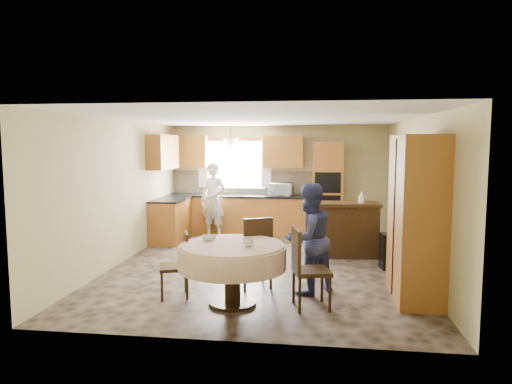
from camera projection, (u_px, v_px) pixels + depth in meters
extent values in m
cube|color=brown|center=(262.00, 266.00, 7.79)|extent=(5.00, 6.00, 0.01)
cube|color=white|center=(263.00, 118.00, 7.52)|extent=(5.00, 6.00, 0.01)
cube|color=tan|center=(277.00, 180.00, 10.61)|extent=(5.00, 0.02, 2.50)
cube|color=tan|center=(229.00, 225.00, 4.70)|extent=(5.00, 0.02, 2.50)
cube|color=tan|center=(121.00, 192.00, 7.97)|extent=(0.02, 6.00, 2.50)
cube|color=tan|center=(417.00, 196.00, 7.34)|extent=(0.02, 6.00, 2.50)
cube|color=white|center=(235.00, 165.00, 10.69)|extent=(1.40, 0.03, 1.10)
cube|color=white|center=(203.00, 162.00, 10.73)|extent=(0.22, 0.02, 1.15)
cube|color=white|center=(266.00, 163.00, 10.54)|extent=(0.22, 0.02, 1.15)
cube|color=#AA662D|center=(239.00, 215.00, 10.51)|extent=(3.30, 0.60, 0.88)
cube|color=black|center=(239.00, 196.00, 10.46)|extent=(3.30, 0.64, 0.04)
cube|color=#AA662D|center=(170.00, 221.00, 9.80)|extent=(0.60, 1.20, 0.88)
cube|color=black|center=(170.00, 199.00, 9.75)|extent=(0.64, 1.20, 0.04)
cube|color=tan|center=(241.00, 182.00, 10.72)|extent=(3.30, 0.02, 0.55)
cube|color=#AF742B|center=(189.00, 151.00, 10.64)|extent=(0.85, 0.33, 0.72)
cube|color=#AF742B|center=(283.00, 152.00, 10.36)|extent=(0.90, 0.33, 0.72)
cube|color=#AF742B|center=(163.00, 152.00, 9.66)|extent=(0.33, 1.20, 0.72)
cube|color=#AA662D|center=(327.00, 190.00, 10.18)|extent=(0.66, 0.62, 2.12)
cube|color=black|center=(328.00, 183.00, 9.85)|extent=(0.56, 0.01, 0.45)
cube|color=black|center=(327.00, 206.00, 9.90)|extent=(0.56, 0.01, 0.45)
cone|color=beige|center=(231.00, 142.00, 10.16)|extent=(0.36, 0.36, 0.18)
cube|color=#3A260F|center=(343.00, 231.00, 8.46)|extent=(1.36, 0.64, 0.95)
cube|color=black|center=(394.00, 251.00, 7.61)|extent=(0.47, 0.36, 0.60)
cube|color=#AA662D|center=(417.00, 218.00, 6.04)|extent=(0.58, 1.15, 2.20)
cylinder|color=#3A260F|center=(233.00, 277.00, 5.91)|extent=(0.21, 0.21, 0.73)
cylinder|color=#3A260F|center=(233.00, 302.00, 5.95)|extent=(0.62, 0.62, 0.04)
cylinder|color=#F4E5C7|center=(232.00, 246.00, 5.87)|extent=(1.34, 1.34, 0.05)
cylinder|color=#F4E5C7|center=(232.00, 257.00, 5.89)|extent=(1.40, 1.40, 0.29)
cube|color=#3A260F|center=(174.00, 267.00, 6.19)|extent=(0.49, 0.49, 0.05)
cube|color=#3A260F|center=(186.00, 249.00, 6.20)|extent=(0.16, 0.36, 0.46)
cylinder|color=#3A260F|center=(158.00, 286.00, 6.07)|extent=(0.03, 0.03, 0.39)
cylinder|color=#3A260F|center=(182.00, 287.00, 6.03)|extent=(0.03, 0.03, 0.39)
cylinder|color=#3A260F|center=(166.00, 279.00, 6.40)|extent=(0.03, 0.03, 0.39)
cylinder|color=#3A260F|center=(189.00, 280.00, 6.35)|extent=(0.03, 0.03, 0.39)
cube|color=#3A260F|center=(254.00, 254.00, 6.66)|extent=(0.60, 0.60, 0.05)
cube|color=#3A260F|center=(258.00, 237.00, 6.43)|extent=(0.41, 0.22, 0.54)
cylinder|color=#3A260F|center=(239.00, 274.00, 6.52)|extent=(0.04, 0.04, 0.46)
cylinder|color=#3A260F|center=(266.00, 275.00, 6.47)|extent=(0.04, 0.04, 0.46)
cylinder|color=#3A260F|center=(243.00, 267.00, 6.90)|extent=(0.04, 0.04, 0.46)
cylinder|color=#3A260F|center=(268.00, 268.00, 6.85)|extent=(0.04, 0.04, 0.46)
cube|color=#3A260F|center=(312.00, 271.00, 5.78)|extent=(0.54, 0.54, 0.05)
cube|color=#3A260F|center=(296.00, 250.00, 5.72)|extent=(0.14, 0.42, 0.53)
cylinder|color=#3A260F|center=(296.00, 294.00, 5.64)|extent=(0.04, 0.04, 0.45)
cylinder|color=#3A260F|center=(327.00, 296.00, 5.59)|extent=(0.04, 0.04, 0.45)
cylinder|color=#3A260F|center=(297.00, 285.00, 6.01)|extent=(0.04, 0.04, 0.45)
cylinder|color=#3A260F|center=(326.00, 286.00, 5.97)|extent=(0.04, 0.04, 0.45)
cube|color=gold|center=(407.00, 168.00, 7.95)|extent=(0.05, 0.55, 0.45)
cube|color=silver|center=(406.00, 168.00, 7.95)|extent=(0.01, 0.45, 0.36)
imported|color=silver|center=(281.00, 189.00, 10.27)|extent=(0.55, 0.41, 0.29)
imported|color=silver|center=(213.00, 201.00, 10.05)|extent=(0.71, 0.58, 1.68)
imported|color=navy|center=(309.00, 239.00, 6.32)|extent=(0.95, 0.93, 1.54)
imported|color=#B2B2B2|center=(323.00, 204.00, 8.45)|extent=(0.23, 0.23, 0.05)
imported|color=silver|center=(361.00, 199.00, 8.35)|extent=(0.13, 0.13, 0.27)
imported|color=#B2B2B2|center=(248.00, 242.00, 5.73)|extent=(0.17, 0.17, 0.11)
imported|color=#B2B2B2|center=(209.00, 238.00, 6.11)|extent=(0.21, 0.21, 0.06)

